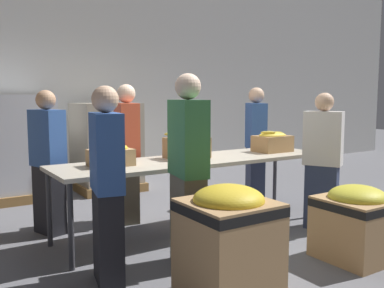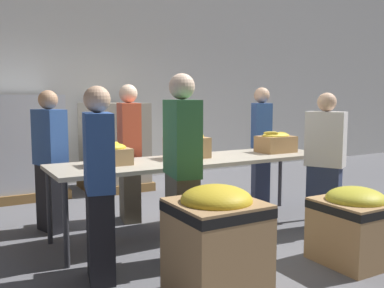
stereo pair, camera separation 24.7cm
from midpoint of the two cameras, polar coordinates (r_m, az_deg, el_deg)
ground_plane at (r=4.83m, az=2.13°, el=-11.37°), size 30.00×30.00×0.00m
wall_back at (r=7.60m, az=-11.13°, el=10.23°), size 16.00×0.08×4.00m
sorting_table at (r=4.66m, az=2.16°, el=-2.53°), size 3.13×0.82×0.80m
banana_box_0 at (r=4.25m, az=-9.38°, el=-1.30°), size 0.41×0.27×0.23m
banana_box_1 at (r=4.68m, az=0.83°, el=0.02°), size 0.46×0.32×0.31m
banana_box_2 at (r=5.29m, az=12.42°, el=0.24°), size 0.42×0.32×0.27m
volunteer_0 at (r=4.90m, az=18.68°, el=-2.42°), size 0.37×0.45×1.51m
volunteer_1 at (r=3.43m, az=-10.27°, el=-5.49°), size 0.29×0.45×1.55m
volunteer_2 at (r=5.94m, az=10.35°, el=-0.31°), size 0.39×0.48×1.59m
volunteer_3 at (r=5.07m, az=-6.99°, el=-1.29°), size 0.30×0.47×1.61m
volunteer_4 at (r=4.84m, az=-16.99°, el=-2.31°), size 0.32×0.46×1.54m
volunteer_5 at (r=3.69m, az=0.58°, el=-3.67°), size 0.31×0.48×1.67m
donation_bin_0 at (r=3.15m, az=5.55°, el=-12.64°), size 0.61×0.61×0.85m
donation_bin_1 at (r=4.16m, az=22.50°, el=-9.68°), size 0.61×0.61×0.68m
pallet_stack_0 at (r=6.70m, az=-20.18°, el=-0.32°), size 1.02×1.02×1.50m
pallet_stack_1 at (r=6.90m, az=-9.32°, el=-0.37°), size 0.98×0.98×1.37m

